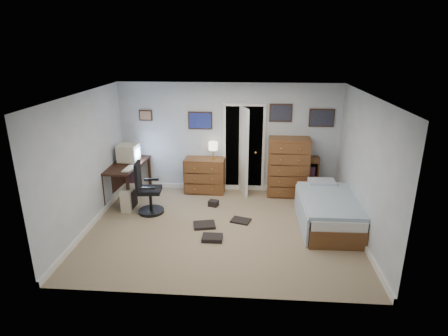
# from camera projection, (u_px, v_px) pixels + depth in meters

# --- Properties ---
(floor) EXTENTS (5.00, 4.00, 0.02)m
(floor) POSITION_uv_depth(u_px,v_px,m) (222.00, 229.00, 7.07)
(floor) COLOR #85735C
(floor) RESTS_ON ground
(computer_desk) EXTENTS (0.74, 1.45, 0.81)m
(computer_desk) POSITION_uv_depth(u_px,v_px,m) (123.00, 172.00, 8.23)
(computer_desk) COLOR black
(computer_desk) RESTS_ON floor
(crt_monitor) EXTENTS (0.44, 0.42, 0.39)m
(crt_monitor) POSITION_uv_depth(u_px,v_px,m) (129.00, 153.00, 8.23)
(crt_monitor) COLOR beige
(crt_monitor) RESTS_ON computer_desk
(keyboard) EXTENTS (0.19, 0.44, 0.03)m
(keyboard) POSITION_uv_depth(u_px,v_px,m) (129.00, 169.00, 7.81)
(keyboard) COLOR beige
(keyboard) RESTS_ON computer_desk
(pc_tower) EXTENTS (0.25, 0.47, 0.49)m
(pc_tower) POSITION_uv_depth(u_px,v_px,m) (129.00, 198.00, 7.81)
(pc_tower) COLOR beige
(pc_tower) RESTS_ON floor
(office_chair) EXTENTS (0.57, 0.57, 1.08)m
(office_chair) POSITION_uv_depth(u_px,v_px,m) (147.00, 194.00, 7.59)
(office_chair) COLOR black
(office_chair) RESTS_ON floor
(media_stack) EXTENTS (0.18, 0.18, 0.84)m
(media_stack) POSITION_uv_depth(u_px,v_px,m) (132.00, 170.00, 8.95)
(media_stack) COLOR maroon
(media_stack) RESTS_ON floor
(low_dresser) EXTENTS (0.94, 0.50, 0.81)m
(low_dresser) POSITION_uv_depth(u_px,v_px,m) (205.00, 175.00, 8.65)
(low_dresser) COLOR brown
(low_dresser) RESTS_ON floor
(table_lamp) EXTENTS (0.21, 0.21, 0.40)m
(table_lamp) POSITION_uv_depth(u_px,v_px,m) (213.00, 146.00, 8.42)
(table_lamp) COLOR gold
(table_lamp) RESTS_ON low_dresser
(doorway) EXTENTS (0.96, 1.12, 2.05)m
(doorway) POSITION_uv_depth(u_px,v_px,m) (244.00, 146.00, 8.87)
(doorway) COLOR black
(doorway) RESTS_ON floor
(tall_dresser) EXTENTS (0.92, 0.56, 1.33)m
(tall_dresser) POSITION_uv_depth(u_px,v_px,m) (288.00, 167.00, 8.41)
(tall_dresser) COLOR brown
(tall_dresser) RESTS_ON floor
(headboard_bookcase) EXTENTS (0.98, 0.28, 0.88)m
(headboard_bookcase) POSITION_uv_depth(u_px,v_px,m) (297.00, 174.00, 8.57)
(headboard_bookcase) COLOR brown
(headboard_bookcase) RESTS_ON floor
(bed) EXTENTS (1.07, 1.95, 0.63)m
(bed) POSITION_uv_depth(u_px,v_px,m) (327.00, 210.00, 7.12)
(bed) COLOR brown
(bed) RESTS_ON floor
(wall_posters) EXTENTS (4.38, 0.04, 0.60)m
(wall_posters) POSITION_uv_depth(u_px,v_px,m) (254.00, 117.00, 8.33)
(wall_posters) COLOR #331E11
(wall_posters) RESTS_ON floor
(floor_clutter) EXTENTS (1.13, 1.68, 0.13)m
(floor_clutter) POSITION_uv_depth(u_px,v_px,m) (215.00, 224.00, 7.17)
(floor_clutter) COLOR black
(floor_clutter) RESTS_ON floor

